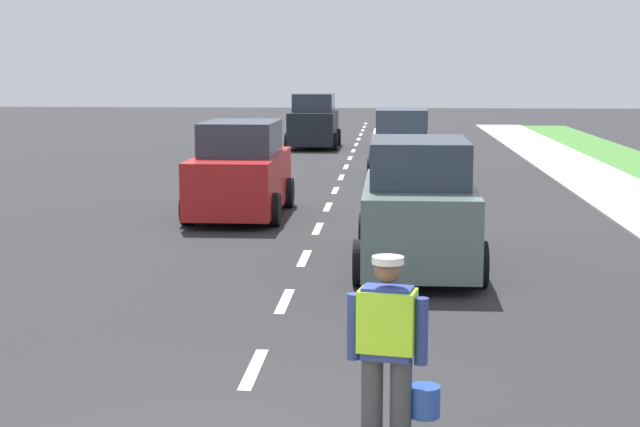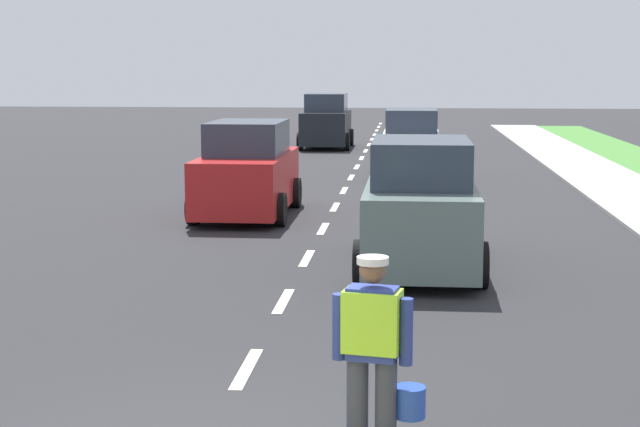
% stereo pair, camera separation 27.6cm
% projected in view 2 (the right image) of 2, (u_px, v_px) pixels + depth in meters
% --- Properties ---
extents(ground_plane, '(96.00, 96.00, 0.00)m').
position_uv_depth(ground_plane, '(352.00, 177.00, 28.27)').
color(ground_plane, '#28282B').
extents(lane_center_line, '(0.14, 46.40, 0.01)m').
position_uv_depth(lane_center_line, '(359.00, 162.00, 32.40)').
color(lane_center_line, silver).
rests_on(lane_center_line, ground).
extents(road_worker, '(0.77, 0.36, 1.67)m').
position_uv_depth(road_worker, '(375.00, 346.00, 7.86)').
color(road_worker, '#383D4C').
rests_on(road_worker, ground).
extents(car_outgoing_ahead, '(1.95, 4.15, 2.07)m').
position_uv_depth(car_outgoing_ahead, '(420.00, 209.00, 15.21)').
color(car_outgoing_ahead, slate).
rests_on(car_outgoing_ahead, ground).
extents(car_outgoing_far, '(1.89, 4.21, 1.99)m').
position_uv_depth(car_outgoing_far, '(411.00, 146.00, 27.88)').
color(car_outgoing_far, silver).
rests_on(car_outgoing_far, ground).
extents(car_oncoming_third, '(2.02, 3.86, 2.14)m').
position_uv_depth(car_oncoming_third, '(326.00, 123.00, 38.19)').
color(car_oncoming_third, black).
rests_on(car_oncoming_third, ground).
extents(car_oncoming_lead, '(1.99, 4.25, 2.03)m').
position_uv_depth(car_oncoming_lead, '(247.00, 172.00, 20.73)').
color(car_oncoming_lead, red).
rests_on(car_oncoming_lead, ground).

